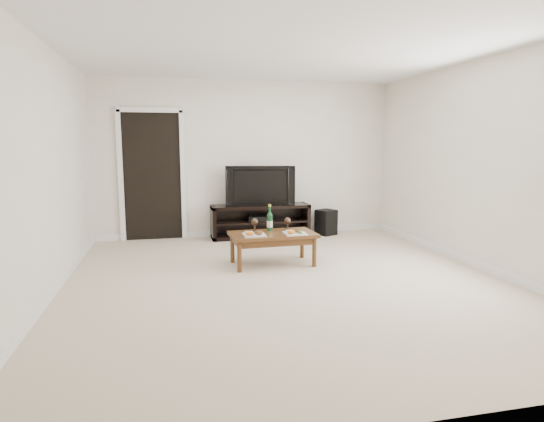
{
  "coord_description": "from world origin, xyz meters",
  "views": [
    {
      "loc": [
        -1.28,
        -4.87,
        1.57
      ],
      "look_at": [
        -0.0,
        0.79,
        0.7
      ],
      "focal_mm": 30.0,
      "sensor_mm": 36.0,
      "label": 1
    }
  ],
  "objects_px": {
    "subwoofer": "(326,222)",
    "television": "(260,185)",
    "media_console": "(260,221)",
    "coffee_table": "(273,249)"
  },
  "relations": [
    {
      "from": "television",
      "to": "coffee_table",
      "type": "bearing_deg",
      "value": -86.45
    },
    {
      "from": "media_console",
      "to": "subwoofer",
      "type": "height_order",
      "value": "media_console"
    },
    {
      "from": "subwoofer",
      "to": "television",
      "type": "bearing_deg",
      "value": 153.46
    },
    {
      "from": "television",
      "to": "subwoofer",
      "type": "distance_m",
      "value": 1.33
    },
    {
      "from": "media_console",
      "to": "coffee_table",
      "type": "height_order",
      "value": "media_console"
    },
    {
      "from": "media_console",
      "to": "coffee_table",
      "type": "xyz_separation_m",
      "value": [
        -0.19,
        -1.75,
        -0.07
      ]
    },
    {
      "from": "television",
      "to": "media_console",
      "type": "bearing_deg",
      "value": 0.0
    },
    {
      "from": "media_console",
      "to": "coffee_table",
      "type": "distance_m",
      "value": 1.76
    },
    {
      "from": "subwoofer",
      "to": "coffee_table",
      "type": "bearing_deg",
      "value": -152.59
    },
    {
      "from": "television",
      "to": "subwoofer",
      "type": "height_order",
      "value": "television"
    }
  ]
}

